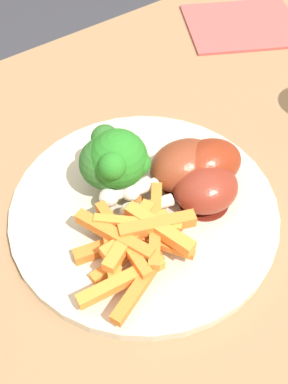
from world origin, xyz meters
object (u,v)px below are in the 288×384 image
Objects in this scene: dinner_plate at (144,208)px; chicken_drumstick_near at (201,190)px; broccoli_floret_middle at (117,159)px; carrot_fries_pile at (135,240)px; chicken_drumstick_far at (203,166)px; chicken_drumstick_extra at (181,167)px; broccoli_floret_front at (104,161)px; dining_table at (188,282)px.

dinner_plate is 0.06m from chicken_drumstick_near.
carrot_fries_pile is at bearing -113.51° from broccoli_floret_middle.
chicken_drumstick_extra is at bearing 146.15° from chicken_drumstick_far.
carrot_fries_pile is at bearing -105.33° from broccoli_floret_front.
chicken_drumstick_near is at bearing -135.12° from chicken_drumstick_far.
broccoli_floret_middle is at bearing 110.77° from dining_table.
dinner_plate is 2.17× the size of chicken_drumstick_near.
broccoli_floret_front reaches higher than chicken_drumstick_far.
dining_table is at bearing -67.25° from broccoli_floret_front.
dinner_plate is 2.03× the size of chicken_drumstick_far.
broccoli_floret_front reaches higher than chicken_drumstick_extra.
broccoli_floret_middle is 0.09m from chicken_drumstick_near.
broccoli_floret_front is 0.10m from chicken_drumstick_near.
dinner_plate is (-0.02, 0.05, 0.10)m from dining_table.
carrot_fries_pile is 0.08m from chicken_drumstick_near.
chicken_drumstick_near is at bearing 45.80° from dining_table.
carrot_fries_pile is (-0.03, -0.07, -0.03)m from broccoli_floret_middle.
broccoli_floret_middle is 0.07m from chicken_drumstick_extra.
dinner_plate is 0.06m from broccoli_floret_front.
carrot_fries_pile is at bearing 166.31° from dining_table.
chicken_drumstick_extra is (0.09, 0.04, 0.00)m from carrot_fries_pile.
chicken_drumstick_near is 0.94× the size of chicken_drumstick_far.
dining_table is 0.13m from chicken_drumstick_near.
dining_table is at bearing -113.55° from chicken_drumstick_extra.
chicken_drumstick_far reaches higher than chicken_drumstick_near.
chicken_drumstick_extra is (0.06, -0.04, -0.02)m from broccoli_floret_front.
chicken_drumstick_near is (0.08, 0.01, 0.00)m from carrot_fries_pile.
broccoli_floret_front is at bearing 112.75° from dining_table.
chicken_drumstick_far is at bearing 15.09° from carrot_fries_pile.
dining_table is 0.12m from dinner_plate.
chicken_drumstick_near is at bearing -92.69° from chicken_drumstick_extra.
dinner_plate is 0.07m from chicken_drumstick_far.
carrot_fries_pile is at bearing -174.39° from chicken_drumstick_near.
dinner_plate is 2.01× the size of chicken_drumstick_extra.
chicken_drumstick_far is (0.08, -0.05, -0.02)m from broccoli_floret_front.
dinner_plate is 4.07× the size of broccoli_floret_front.
broccoli_floret_middle reaches higher than carrot_fries_pile.
carrot_fries_pile is 0.96× the size of chicken_drumstick_extra.
broccoli_floret_middle is 0.59× the size of carrot_fries_pile.
dining_table is 9.76× the size of chicken_drumstick_extra.
dinner_plate is 2.10× the size of carrot_fries_pile.
broccoli_floret_middle is at bearing 153.16° from chicken_drumstick_extra.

